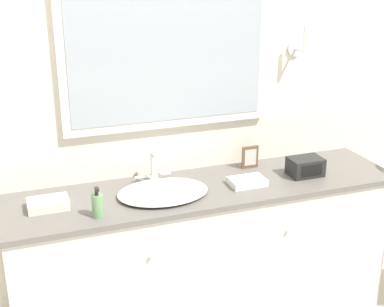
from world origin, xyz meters
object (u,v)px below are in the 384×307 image
picture_frame (250,157)px  soap_bottle (97,205)px  sink_basin (163,191)px  appliance_box (305,167)px

picture_frame → soap_bottle: bearing=-161.3°
sink_basin → picture_frame: size_ratio=3.57×
appliance_box → picture_frame: size_ratio=1.39×
soap_bottle → picture_frame: soap_bottle is taller
soap_bottle → appliance_box: (1.20, 0.12, -0.01)m
sink_basin → soap_bottle: (-0.37, -0.14, 0.04)m
sink_basin → picture_frame: 0.62m
sink_basin → soap_bottle: sink_basin is taller
sink_basin → appliance_box: 0.84m
sink_basin → appliance_box: size_ratio=2.56×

